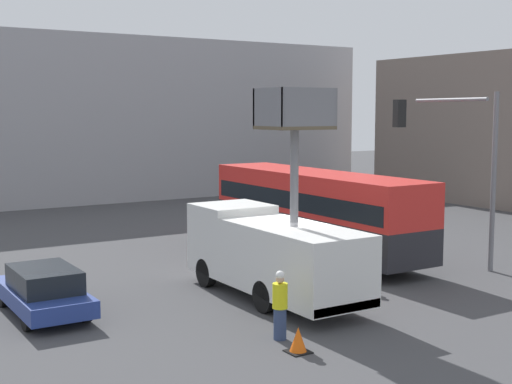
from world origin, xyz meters
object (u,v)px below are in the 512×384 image
traffic_light_pole (462,151)px  parked_car_curbside (43,290)px  city_bus (315,207)px  traffic_cone_near_truck (298,341)px  road_worker_near_truck (280,305)px  road_worker_directing (348,259)px  utility_truck (272,250)px

traffic_light_pole → parked_car_curbside: 14.33m
city_bus → traffic_cone_near_truck: (-7.16, -8.96, -1.64)m
city_bus → traffic_light_pole: (2.24, -5.31, 2.39)m
city_bus → road_worker_near_truck: (-6.99, -7.93, -1.06)m
traffic_light_pole → road_worker_directing: 5.53m
traffic_light_pole → road_worker_directing: traffic_light_pole is taller
utility_truck → city_bus: utility_truck is taller
traffic_cone_near_truck → utility_truck: bearing=64.0°
road_worker_directing → traffic_cone_near_truck: bearing=-80.4°
utility_truck → road_worker_near_truck: size_ratio=4.05×
utility_truck → city_bus: size_ratio=0.64×
utility_truck → road_worker_near_truck: 3.92m
city_bus → road_worker_near_truck: size_ratio=6.35×
road_worker_directing → traffic_light_pole: bearing=48.8°
road_worker_near_truck → parked_car_curbside: size_ratio=0.40×
city_bus → parked_car_curbside: city_bus is taller
city_bus → traffic_cone_near_truck: 11.58m
utility_truck → traffic_cone_near_truck: 5.00m
road_worker_near_truck → road_worker_directing: size_ratio=0.97×
utility_truck → road_worker_directing: size_ratio=3.93×
traffic_light_pole → road_worker_near_truck: 10.19m
road_worker_near_truck → parked_car_curbside: bearing=12.2°
parked_car_curbside → utility_truck: bearing=-17.3°
traffic_cone_near_truck → parked_car_curbside: bearing=123.7°
road_worker_near_truck → utility_truck: bearing=-57.8°
utility_truck → traffic_cone_near_truck: (-2.12, -4.36, -1.23)m
traffic_light_pole → road_worker_directing: bearing=170.0°
road_worker_near_truck → road_worker_directing: road_worker_directing is taller
utility_truck → road_worker_directing: 3.06m
traffic_cone_near_truck → parked_car_curbside: (-4.22, 6.33, 0.41)m
road_worker_near_truck → road_worker_directing: bearing=-83.0°
road_worker_directing → traffic_cone_near_truck: 6.78m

